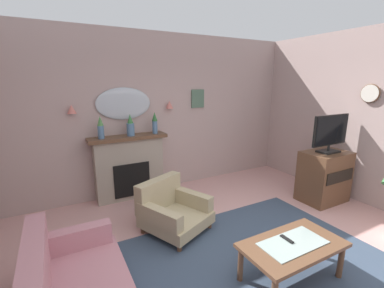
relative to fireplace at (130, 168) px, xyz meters
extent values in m
cube|color=#C6938E|center=(0.74, -2.73, -0.62)|extent=(6.60, 6.80, 0.10)
cube|color=#B29993|center=(0.74, 0.22, 0.91)|extent=(6.60, 0.10, 2.97)
cube|color=#38475B|center=(0.74, -2.53, -0.56)|extent=(3.20, 2.40, 0.01)
cube|color=gray|center=(0.00, 0.01, -0.02)|extent=(1.20, 0.28, 1.10)
cube|color=black|center=(0.00, -0.09, -0.19)|extent=(0.64, 0.12, 0.60)
cube|color=brown|center=(0.00, -0.01, 0.56)|extent=(1.36, 0.36, 0.06)
cylinder|color=#4C7093|center=(-0.45, -0.03, 0.70)|extent=(0.10, 0.10, 0.22)
cone|color=#4C8447|center=(-0.45, -0.03, 0.89)|extent=(0.10, 0.10, 0.16)
cylinder|color=#4C7093|center=(0.05, -0.03, 0.70)|extent=(0.13, 0.13, 0.22)
cone|color=#38753D|center=(0.05, -0.03, 0.89)|extent=(0.10, 0.10, 0.16)
cylinder|color=#4C7093|center=(0.50, -0.03, 0.70)|extent=(0.09, 0.09, 0.23)
cone|color=#2D6633|center=(0.50, -0.03, 0.90)|extent=(0.10, 0.10, 0.16)
ellipsoid|color=#B2BCC6|center=(0.00, 0.14, 1.14)|extent=(0.96, 0.06, 0.56)
cone|color=#D17066|center=(-0.85, 0.09, 1.09)|extent=(0.14, 0.14, 0.14)
cone|color=#D17066|center=(0.85, 0.09, 1.09)|extent=(0.14, 0.14, 0.14)
cylinder|color=silver|center=(3.50, -2.06, 1.33)|extent=(0.04, 0.28, 0.28)
torus|color=brown|center=(3.50, -2.06, 1.33)|extent=(0.03, 0.31, 0.31)
cube|color=#4C6B56|center=(1.50, 0.15, 1.18)|extent=(0.28, 0.03, 0.36)
cube|color=brown|center=(0.93, -2.88, -0.15)|extent=(1.10, 0.60, 0.04)
cube|color=#8C9E99|center=(0.93, -2.88, -0.13)|extent=(0.72, 0.36, 0.01)
cylinder|color=brown|center=(1.42, -3.12, -0.37)|extent=(0.06, 0.06, 0.40)
cylinder|color=brown|center=(0.44, -2.64, -0.37)|extent=(0.06, 0.06, 0.40)
cylinder|color=brown|center=(1.42, -2.64, -0.37)|extent=(0.06, 0.06, 0.40)
cube|color=black|center=(0.92, -2.81, -0.12)|extent=(0.04, 0.16, 0.02)
cube|color=#B77A84|center=(-1.06, -1.63, -0.17)|extent=(0.76, 0.17, 0.24)
cylinder|color=brown|center=(-0.72, -1.64, -0.52)|extent=(0.07, 0.07, 0.10)
cylinder|color=brown|center=(-1.40, -1.64, -0.52)|extent=(0.07, 0.07, 0.10)
cube|color=tan|center=(0.26, -1.43, -0.39)|extent=(1.06, 1.06, 0.16)
cube|color=tan|center=(0.12, -1.12, -0.09)|extent=(0.80, 0.47, 0.45)
cube|color=tan|center=(-0.05, -1.57, -0.20)|extent=(0.42, 0.71, 0.22)
cube|color=tan|center=(0.57, -1.29, -0.20)|extent=(0.42, 0.71, 0.22)
cylinder|color=brown|center=(0.09, -1.88, -0.52)|extent=(0.06, 0.06, 0.10)
cylinder|color=brown|center=(0.71, -1.60, -0.52)|extent=(0.06, 0.06, 0.10)
cylinder|color=brown|center=(-0.19, -1.26, -0.52)|extent=(0.06, 0.06, 0.10)
cylinder|color=brown|center=(0.43, -0.98, -0.52)|extent=(0.06, 0.06, 0.10)
cube|color=brown|center=(2.99, -1.77, -0.12)|extent=(0.80, 0.56, 0.90)
cube|color=black|center=(2.99, -2.06, -0.03)|extent=(0.68, 0.02, 0.20)
cube|color=black|center=(2.99, -1.79, 0.34)|extent=(0.36, 0.24, 0.03)
cylinder|color=black|center=(2.99, -1.79, 0.41)|extent=(0.04, 0.04, 0.10)
cube|color=black|center=(2.99, -1.79, 0.72)|extent=(0.84, 0.04, 0.52)
cube|color=black|center=(2.99, -1.81, 0.72)|extent=(0.80, 0.01, 0.48)
camera|label=1|loc=(-1.15, -4.51, 1.53)|focal=24.51mm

